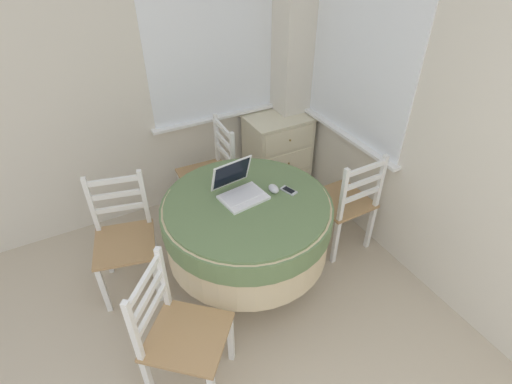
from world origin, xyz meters
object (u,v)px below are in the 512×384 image
round_dining_table (247,223)px  corner_cabinet (277,152)px  computer_mouse (274,189)px  cell_phone (289,191)px  laptop (239,189)px  dining_chair_camera_near (180,334)px  dining_chair_left_flank (125,239)px  dining_chair_near_right_window (346,203)px  dining_chair_near_back_window (211,174)px

round_dining_table → corner_cabinet: size_ratio=1.53×
computer_mouse → cell_phone: size_ratio=0.74×
laptop → dining_chair_camera_near: laptop is taller
dining_chair_camera_near → dining_chair_left_flank: same height
dining_chair_camera_near → corner_cabinet: (1.50, 1.47, -0.06)m
round_dining_table → cell_phone: bearing=-5.8°
computer_mouse → dining_chair_near_right_window: dining_chair_near_right_window is taller
dining_chair_near_back_window → round_dining_table: bearing=-95.6°
dining_chair_left_flank → round_dining_table: bearing=-26.7°
laptop → dining_chair_near_right_window: size_ratio=0.37×
round_dining_table → dining_chair_left_flank: 0.86m
cell_phone → dining_chair_camera_near: (-0.99, -0.48, -0.31)m
cell_phone → dining_chair_left_flank: dining_chair_left_flank is taller
laptop → cell_phone: 0.34m
dining_chair_near_back_window → dining_chair_camera_near: same height
cell_phone → corner_cabinet: size_ratio=0.17×
round_dining_table → corner_cabinet: 1.28m
computer_mouse → cell_phone: computer_mouse is taller
dining_chair_camera_near → corner_cabinet: bearing=44.5°
dining_chair_near_back_window → corner_cabinet: (0.74, 0.12, -0.06)m
computer_mouse → dining_chair_near_right_window: (0.63, -0.04, -0.33)m
dining_chair_near_right_window → dining_chair_camera_near: bearing=-162.3°
laptop → corner_cabinet: 1.27m
dining_chair_near_right_window → dining_chair_left_flank: 1.66m
dining_chair_camera_near → dining_chair_near_back_window: bearing=60.6°
computer_mouse → dining_chair_near_back_window: (-0.13, 0.83, -0.33)m
cell_phone → corner_cabinet: bearing=62.5°
computer_mouse → corner_cabinet: 1.19m
cell_phone → computer_mouse: bearing=154.2°
dining_chair_camera_near → corner_cabinet: size_ratio=1.18×
round_dining_table → dining_chair_left_flank: size_ratio=1.29×
laptop → round_dining_table: bearing=-84.6°
dining_chair_left_flank → computer_mouse: bearing=-20.8°
cell_phone → dining_chair_near_right_window: (0.54, 0.01, -0.31)m
cell_phone → dining_chair_camera_near: bearing=-153.9°
cell_phone → dining_chair_near_right_window: dining_chair_near_right_window is taller
dining_chair_left_flank → corner_cabinet: (1.58, 0.57, -0.06)m
dining_chair_near_right_window → dining_chair_camera_near: size_ratio=1.00×
dining_chair_camera_near → dining_chair_left_flank: size_ratio=1.00×
laptop → dining_chair_camera_near: 0.97m
round_dining_table → dining_chair_near_back_window: dining_chair_near_back_window is taller
dining_chair_camera_near → dining_chair_left_flank: 0.90m
laptop → dining_chair_left_flank: 0.88m
dining_chair_near_back_window → laptop: bearing=-96.9°
cell_phone → corner_cabinet: (0.52, 0.99, -0.37)m
computer_mouse → dining_chair_near_back_window: size_ratio=0.11×
computer_mouse → dining_chair_near_back_window: 0.90m
dining_chair_camera_near → computer_mouse: bearing=30.6°
computer_mouse → corner_cabinet: size_ratio=0.13×
dining_chair_left_flank → dining_chair_near_right_window: bearing=-14.3°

